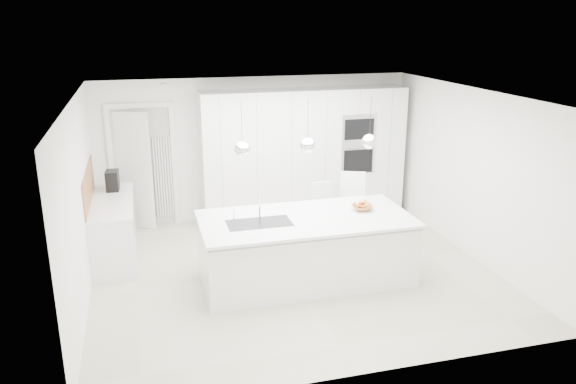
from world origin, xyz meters
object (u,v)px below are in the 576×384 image
object	(u,v)px
bar_stool_right	(356,213)
fruit_bowl	(362,208)
island_base	(307,251)
bar_stool_left	(323,217)
espresso_machine	(112,180)

from	to	relation	value
bar_stool_right	fruit_bowl	bearing A→B (deg)	-83.01
island_base	bar_stool_left	world-z (taller)	bar_stool_left
fruit_bowl	espresso_machine	size ratio (longest dim) A/B	0.92
bar_stool_left	bar_stool_right	distance (m)	0.50
bar_stool_right	island_base	bearing A→B (deg)	-119.81
espresso_machine	island_base	bearing A→B (deg)	-34.65
fruit_bowl	bar_stool_left	xyz separation A→B (m)	(-0.28, 0.84, -0.41)
island_base	espresso_machine	xyz separation A→B (m)	(-2.53, 2.02, 0.63)
espresso_machine	bar_stool_left	bearing A→B (deg)	-14.66
espresso_machine	bar_stool_right	size ratio (longest dim) A/B	0.26
espresso_machine	bar_stool_right	world-z (taller)	same
espresso_machine	bar_stool_right	xyz separation A→B (m)	(3.56, -1.21, -0.45)
island_base	bar_stool_right	xyz separation A→B (m)	(1.03, 0.81, 0.18)
espresso_machine	bar_stool_left	distance (m)	3.31
espresso_machine	fruit_bowl	bearing A→B (deg)	-25.20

